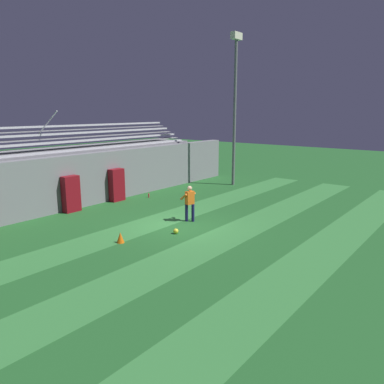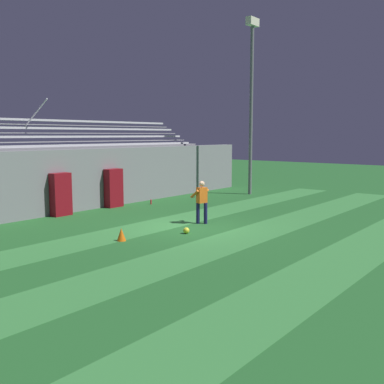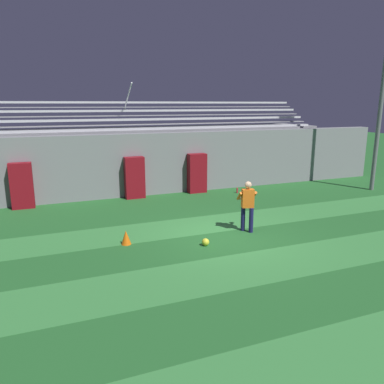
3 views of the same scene
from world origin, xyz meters
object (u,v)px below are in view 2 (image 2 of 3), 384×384
at_px(water_bottle, 151,202).
at_px(soccer_ball, 186,231).
at_px(padding_pillar_gate_left, 61,194).
at_px(goalkeeper, 202,199).
at_px(padding_pillar_gate_right, 114,188).
at_px(floodlight_pole, 251,88).
at_px(traffic_cone, 121,234).

bearing_deg(water_bottle, soccer_ball, -125.86).
relative_size(padding_pillar_gate_left, water_bottle, 7.63).
bearing_deg(padding_pillar_gate_left, goalkeeper, -67.45).
distance_m(padding_pillar_gate_right, goalkeeper, 5.77).
relative_size(padding_pillar_gate_left, soccer_ball, 8.32).
height_order(padding_pillar_gate_right, soccer_ball, padding_pillar_gate_right).
distance_m(soccer_ball, water_bottle, 6.94).
relative_size(padding_pillar_gate_right, soccer_ball, 8.32).
bearing_deg(floodlight_pole, padding_pillar_gate_right, 162.18).
xyz_separation_m(padding_pillar_gate_right, goalkeeper, (-0.58, -5.74, 0.04)).
height_order(padding_pillar_gate_left, water_bottle, padding_pillar_gate_left).
bearing_deg(padding_pillar_gate_left, floodlight_pole, -13.25).
bearing_deg(soccer_ball, floodlight_pole, 20.02).
bearing_deg(padding_pillar_gate_right, padding_pillar_gate_left, 180.00).
bearing_deg(goalkeeper, traffic_cone, 175.82).
relative_size(padding_pillar_gate_right, traffic_cone, 4.36).
relative_size(padding_pillar_gate_right, goalkeeper, 1.10).
bearing_deg(traffic_cone, goalkeeper, -4.18).
height_order(floodlight_pole, traffic_cone, floodlight_pole).
bearing_deg(padding_pillar_gate_left, traffic_cone, -105.76).
xyz_separation_m(padding_pillar_gate_left, floodlight_pole, (11.09, -2.61, 5.17)).
bearing_deg(goalkeeper, padding_pillar_gate_left, 112.55).
bearing_deg(water_bottle, padding_pillar_gate_left, 170.23).
xyz_separation_m(goalkeeper, soccer_ball, (-1.77, -0.69, -0.84)).
bearing_deg(padding_pillar_gate_left, padding_pillar_gate_right, 0.00).
relative_size(soccer_ball, water_bottle, 0.92).
height_order(padding_pillar_gate_left, padding_pillar_gate_right, same).
distance_m(soccer_ball, traffic_cone, 2.37).
xyz_separation_m(padding_pillar_gate_right, floodlight_pole, (8.13, -2.61, 5.17)).
height_order(padding_pillar_gate_left, floodlight_pole, floodlight_pole).
bearing_deg(goalkeeper, soccer_ball, -158.76).
bearing_deg(water_bottle, traffic_cone, -143.22).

